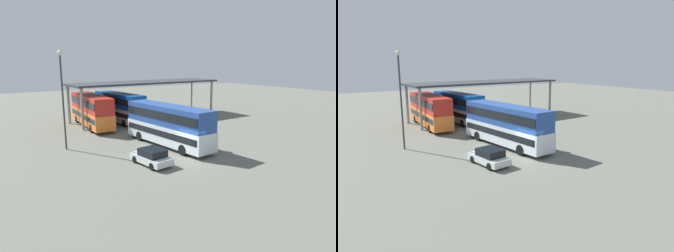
{
  "view_description": "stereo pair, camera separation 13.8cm",
  "coord_description": "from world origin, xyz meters",
  "views": [
    {
      "loc": [
        -15.07,
        -20.8,
        8.31
      ],
      "look_at": [
        0.81,
        4.38,
        2.0
      ],
      "focal_mm": 32.75,
      "sensor_mm": 36.0,
      "label": 1
    },
    {
      "loc": [
        -14.96,
        -20.87,
        8.31
      ],
      "look_at": [
        0.81,
        4.38,
        2.0
      ],
      "focal_mm": 32.75,
      "sensor_mm": 36.0,
      "label": 2
    }
  ],
  "objects": [
    {
      "name": "double_decker_mid_row",
      "position": [
        1.53,
        18.11,
        2.22
      ],
      "size": [
        3.48,
        10.39,
        4.04
      ],
      "rotation": [
        0.0,
        0.0,
        1.68
      ],
      "color": "silver",
      "rests_on": "ground_plane"
    },
    {
      "name": "lamppost_tall",
      "position": [
        -8.2,
        8.45,
        5.7
      ],
      "size": [
        0.44,
        0.44,
        9.26
      ],
      "color": "#33353A",
      "rests_on": "ground_plane"
    },
    {
      "name": "parked_hatchback",
      "position": [
        -3.44,
        0.16,
        0.67
      ],
      "size": [
        2.25,
        3.96,
        1.35
      ],
      "rotation": [
        0.0,
        0.0,
        1.71
      ],
      "color": "silver",
      "rests_on": "ground_plane"
    },
    {
      "name": "pedestrian_waiting",
      "position": [
        3.63,
        0.58,
        0.85
      ],
      "size": [
        0.38,
        0.38,
        1.7
      ],
      "rotation": [
        0.0,
        0.0,
        2.58
      ],
      "color": "#262633",
      "rests_on": "ground_plane"
    },
    {
      "name": "depot_canopy",
      "position": [
        6.39,
        19.16,
        5.1
      ],
      "size": [
        23.25,
        7.74,
        5.42
      ],
      "rotation": [
        0.0,
        0.0,
        0.07
      ],
      "color": "#33353A",
      "rests_on": "ground_plane"
    },
    {
      "name": "ground_plane",
      "position": [
        0.0,
        0.0,
        0.0
      ],
      "size": [
        140.0,
        140.0,
        0.0
      ],
      "primitive_type": "plane",
      "color": "#64655A"
    },
    {
      "name": "double_decker_near_canopy",
      "position": [
        -2.61,
        17.51,
        2.26
      ],
      "size": [
        2.89,
        11.36,
        4.1
      ],
      "rotation": [
        0.0,
        0.0,
        1.53
      ],
      "color": "orange",
      "rests_on": "ground_plane"
    },
    {
      "name": "double_decker_main",
      "position": [
        0.81,
        4.39,
        2.24
      ],
      "size": [
        3.77,
        11.3,
        4.08
      ],
      "rotation": [
        0.0,
        0.0,
        1.7
      ],
      "color": "silver",
      "rests_on": "ground_plane"
    }
  ]
}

